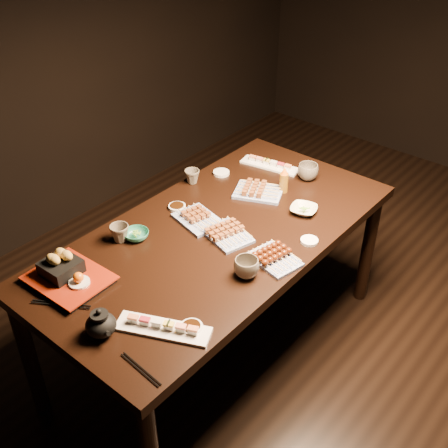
{
  "coord_description": "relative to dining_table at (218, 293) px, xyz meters",
  "views": [
    {
      "loc": [
        0.97,
        -1.82,
        2.26
      ],
      "look_at": [
        -0.41,
        -0.18,
        0.77
      ],
      "focal_mm": 45.0,
      "sensor_mm": 36.0,
      "label": 1
    }
  ],
  "objects": [
    {
      "name": "sushi_platter_near",
      "position": [
        0.25,
        -0.6,
        0.4
      ],
      "size": [
        0.37,
        0.24,
        0.04
      ],
      "primitive_type": null,
      "rotation": [
        0.0,
        0.0,
        0.44
      ],
      "color": "white",
      "rests_on": "dining_table"
    },
    {
      "name": "yakitori_plate_left",
      "position": [
        -0.06,
        0.39,
        0.41
      ],
      "size": [
        0.29,
        0.26,
        0.06
      ],
      "primitive_type": null,
      "rotation": [
        0.0,
        0.0,
        0.43
      ],
      "color": "#828EB6",
      "rests_on": "dining_table"
    },
    {
      "name": "sauce_dish_west",
      "position": [
        -0.28,
        0.03,
        0.38
      ],
      "size": [
        0.11,
        0.11,
        0.02
      ],
      "primitive_type": "cylinder",
      "rotation": [
        0.0,
        0.0,
        -0.37
      ],
      "color": "white",
      "rests_on": "dining_table"
    },
    {
      "name": "sushi_platter_far",
      "position": [
        -0.18,
        0.66,
        0.4
      ],
      "size": [
        0.34,
        0.15,
        0.04
      ],
      "primitive_type": null,
      "rotation": [
        0.0,
        0.0,
        3.33
      ],
      "color": "white",
      "rests_on": "dining_table"
    },
    {
      "name": "yakitori_plate_right",
      "position": [
        0.06,
        0.0,
        0.4
      ],
      "size": [
        0.26,
        0.22,
        0.06
      ],
      "primitive_type": null,
      "rotation": [
        0.0,
        0.0,
        -0.27
      ],
      "color": "#828EB6",
      "rests_on": "dining_table"
    },
    {
      "name": "teacup_mid_right",
      "position": [
        0.29,
        -0.16,
        0.42
      ],
      "size": [
        0.13,
        0.13,
        0.08
      ],
      "primitive_type": "imported",
      "rotation": [
        0.0,
        0.0,
        -0.23
      ],
      "color": "brown",
      "rests_on": "dining_table"
    },
    {
      "name": "chopsticks_se",
      "position": [
        0.33,
        -0.79,
        0.38
      ],
      "size": [
        0.2,
        0.03,
        0.01
      ],
      "primitive_type": null,
      "rotation": [
        0.0,
        0.0,
        -0.07
      ],
      "color": "black",
      "rests_on": "dining_table"
    },
    {
      "name": "tsukune_plate",
      "position": [
        0.33,
        -0.0,
        0.4
      ],
      "size": [
        0.24,
        0.2,
        0.05
      ],
      "primitive_type": null,
      "rotation": [
        0.0,
        0.0,
        -0.21
      ],
      "color": "#828EB6",
      "rests_on": "dining_table"
    },
    {
      "name": "yakitori_plate_center",
      "position": [
        -0.13,
        0.01,
        0.4
      ],
      "size": [
        0.26,
        0.21,
        0.06
      ],
      "primitive_type": null,
      "rotation": [
        0.0,
        0.0,
        -0.23
      ],
      "color": "#828EB6",
      "rests_on": "dining_table"
    },
    {
      "name": "dining_table",
      "position": [
        0.0,
        0.0,
        0.0
      ],
      "size": [
        0.91,
        1.81,
        0.75
      ],
      "primitive_type": "cube",
      "rotation": [
        0.0,
        0.0,
        -0.01
      ],
      "color": "black",
      "rests_on": "ground"
    },
    {
      "name": "sauce_dish_se",
      "position": [
        0.33,
        -0.53,
        0.38
      ],
      "size": [
        0.1,
        0.1,
        0.02
      ],
      "primitive_type": "cylinder",
      "rotation": [
        0.0,
        0.0,
        0.15
      ],
      "color": "white",
      "rests_on": "dining_table"
    },
    {
      "name": "edamame_bowl_green",
      "position": [
        -0.25,
        -0.27,
        0.39
      ],
      "size": [
        0.14,
        0.14,
        0.04
      ],
      "primitive_type": "imported",
      "rotation": [
        0.0,
        0.0,
        0.19
      ],
      "color": "#297D64",
      "rests_on": "dining_table"
    },
    {
      "name": "condiment_bottle",
      "position": [
        0.03,
        0.49,
        0.44
      ],
      "size": [
        0.06,
        0.06,
        0.14
      ],
      "primitive_type": "cylinder",
      "rotation": [
        0.0,
        0.0,
        -0.37
      ],
      "color": "brown",
      "rests_on": "dining_table"
    },
    {
      "name": "chopsticks_near",
      "position": [
        -0.15,
        -0.76,
        0.38
      ],
      "size": [
        0.22,
        0.14,
        0.01
      ],
      "primitive_type": null,
      "rotation": [
        0.0,
        0.0,
        0.55
      ],
      "color": "black",
      "rests_on": "dining_table"
    },
    {
      "name": "edamame_bowl_cream",
      "position": [
        0.21,
        0.4,
        0.39
      ],
      "size": [
        0.16,
        0.16,
        0.03
      ],
      "primitive_type": "imported",
      "rotation": [
        0.0,
        0.0,
        0.3
      ],
      "color": "beige",
      "rests_on": "dining_table"
    },
    {
      "name": "ground",
      "position": [
        0.41,
        0.23,
        -0.38
      ],
      "size": [
        5.0,
        5.0,
        0.0
      ],
      "primitive_type": "plane",
      "color": "black",
      "rests_on": "ground"
    },
    {
      "name": "teacup_near_left",
      "position": [
        -0.29,
        -0.33,
        0.42
      ],
      "size": [
        0.1,
        0.1,
        0.08
      ],
      "primitive_type": "imported",
      "rotation": [
        0.0,
        0.0,
        -0.21
      ],
      "color": "brown",
      "rests_on": "dining_table"
    },
    {
      "name": "sauce_dish_nw",
      "position": [
        -0.34,
        0.43,
        0.38
      ],
      "size": [
        0.11,
        0.11,
        0.02
      ],
      "primitive_type": "cylinder",
      "rotation": [
        0.0,
        0.0,
        -0.25
      ],
      "color": "white",
      "rests_on": "dining_table"
    },
    {
      "name": "teacup_far_left",
      "position": [
        -0.39,
        0.26,
        0.41
      ],
      "size": [
        0.1,
        0.1,
        0.07
      ],
      "primitive_type": "imported",
      "rotation": [
        0.0,
        0.0,
        0.29
      ],
      "color": "brown",
      "rests_on": "dining_table"
    },
    {
      "name": "teapot",
      "position": [
        0.09,
        -0.76,
        0.43
      ],
      "size": [
        0.17,
        0.17,
        0.11
      ],
      "primitive_type": null,
      "rotation": [
        0.0,
        0.0,
        -0.3
      ],
      "color": "black",
      "rests_on": "dining_table"
    },
    {
      "name": "tempura_tray",
      "position": [
        -0.24,
        -0.66,
        0.43
      ],
      "size": [
        0.33,
        0.27,
        0.12
      ],
      "primitive_type": null,
      "rotation": [
        0.0,
        0.0,
        0.04
      ],
      "color": "black",
      "rests_on": "dining_table"
    },
    {
      "name": "sauce_dish_east",
      "position": [
        0.37,
        0.21,
        0.38
      ],
      "size": [
        0.09,
        0.09,
        0.01
      ],
      "primitive_type": "cylinder",
      "rotation": [
        0.0,
        0.0,
        0.16
      ],
      "color": "white",
      "rests_on": "dining_table"
    },
    {
      "name": "teacup_far_right",
      "position": [
        0.05,
        0.68,
        0.42
      ],
      "size": [
        0.13,
        0.13,
        0.09
      ],
      "primitive_type": "imported",
      "rotation": [
        0.0,
        0.0,
        -0.2
      ],
      "color": "brown",
      "rests_on": "dining_table"
    }
  ]
}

